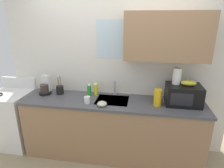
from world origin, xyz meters
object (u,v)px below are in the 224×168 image
(microwave, at_px, (183,95))
(small_bowl, at_px, (102,104))
(utensil_crock, at_px, (60,90))
(cereal_canister, at_px, (158,97))
(mug_white, at_px, (87,100))
(stove_range, at_px, (13,118))
(coffee_maker, at_px, (46,87))
(paper_towel_roll, at_px, (177,76))
(dish_soap_bottle_yellow, at_px, (96,89))
(banana_bunch, at_px, (189,83))
(dish_soap_bottle_green, at_px, (89,90))

(microwave, distance_m, small_bowl, 1.10)
(utensil_crock, bearing_deg, cereal_canister, -6.62)
(microwave, xyz_separation_m, mug_white, (-1.29, -0.19, -0.09))
(cereal_canister, distance_m, small_bowl, 0.75)
(cereal_canister, bearing_deg, stove_range, 178.65)
(coffee_maker, relative_size, utensil_crock, 0.99)
(paper_towel_roll, xyz_separation_m, cereal_canister, (-0.24, -0.15, -0.27))
(paper_towel_roll, height_order, utensil_crock, paper_towel_roll)
(dish_soap_bottle_yellow, xyz_separation_m, utensil_crock, (-0.55, -0.07, -0.02))
(stove_range, relative_size, paper_towel_roll, 4.91)
(stove_range, xyz_separation_m, cereal_canister, (2.27, -0.05, 0.55))
(stove_range, xyz_separation_m, banana_bunch, (2.66, 0.05, 0.75))
(coffee_maker, xyz_separation_m, mug_white, (0.74, -0.25, -0.06))
(utensil_crock, bearing_deg, banana_bunch, -2.16)
(paper_towel_roll, height_order, cereal_canister, paper_towel_roll)
(microwave, bearing_deg, small_bowl, -166.91)
(banana_bunch, height_order, dish_soap_bottle_green, banana_bunch)
(dish_soap_bottle_yellow, distance_m, mug_white, 0.34)
(stove_range, height_order, dish_soap_bottle_green, dish_soap_bottle_green)
(microwave, height_order, dish_soap_bottle_yellow, microwave)
(coffee_maker, xyz_separation_m, dish_soap_bottle_green, (0.69, 0.03, -0.01))
(coffee_maker, relative_size, cereal_canister, 1.24)
(paper_towel_roll, relative_size, cereal_canister, 0.97)
(stove_range, distance_m, coffee_maker, 0.80)
(dish_soap_bottle_yellow, relative_size, small_bowl, 1.56)
(microwave, xyz_separation_m, coffee_maker, (-2.03, 0.06, -0.03))
(stove_range, height_order, mug_white, stove_range)
(mug_white, distance_m, small_bowl, 0.23)
(utensil_crock, xyz_separation_m, small_bowl, (0.73, -0.32, -0.04))
(banana_bunch, distance_m, paper_towel_roll, 0.18)
(banana_bunch, height_order, mug_white, banana_bunch)
(stove_range, height_order, cereal_canister, cereal_canister)
(dish_soap_bottle_green, bearing_deg, utensil_crock, -177.40)
(banana_bunch, bearing_deg, utensil_crock, 177.84)
(utensil_crock, height_order, small_bowl, utensil_crock)
(mug_white, height_order, small_bowl, mug_white)
(utensil_crock, bearing_deg, microwave, -2.27)
(cereal_canister, xyz_separation_m, utensil_crock, (-1.46, 0.17, -0.04))
(banana_bunch, height_order, utensil_crock, banana_bunch)
(dish_soap_bottle_yellow, bearing_deg, dish_soap_bottle_green, -151.84)
(coffee_maker, bearing_deg, mug_white, -18.45)
(utensil_crock, bearing_deg, stove_range, -171.83)
(cereal_canister, height_order, small_bowl, cereal_canister)
(small_bowl, bearing_deg, banana_bunch, 12.59)
(mug_white, relative_size, utensil_crock, 0.33)
(microwave, height_order, cereal_canister, microwave)
(paper_towel_roll, relative_size, dish_soap_bottle_green, 1.11)
(coffee_maker, height_order, mug_white, coffee_maker)
(dish_soap_bottle_green, distance_m, utensil_crock, 0.46)
(dish_soap_bottle_green, bearing_deg, cereal_canister, -10.80)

